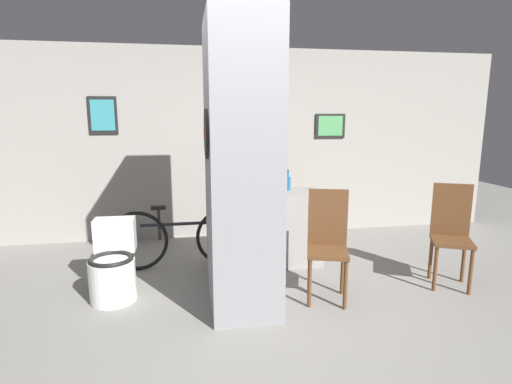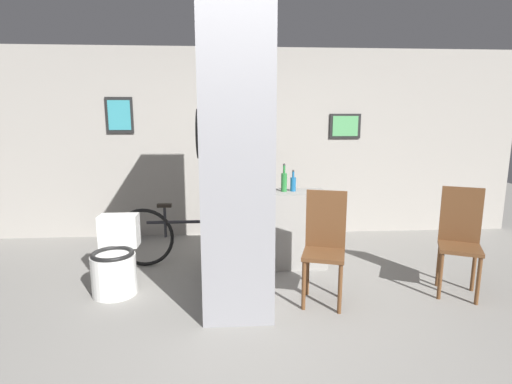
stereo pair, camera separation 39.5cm
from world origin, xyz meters
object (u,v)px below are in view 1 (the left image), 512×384
object	(u,v)px
toilet	(113,267)
chair_near_pillar	(327,241)
bottle_tall	(279,181)
bicycle	(182,238)
chair_by_doorway	(451,231)

from	to	relation	value
toilet	chair_near_pillar	world-z (taller)	chair_near_pillar
chair_near_pillar	bottle_tall	distance (m)	1.06
bicycle	bottle_tall	size ratio (longest dim) A/B	5.22
bicycle	chair_by_doorway	bearing A→B (deg)	-18.58
toilet	chair_near_pillar	distance (m)	2.02
chair_by_doorway	bicycle	xyz separation A→B (m)	(-2.67, 0.90, -0.20)
toilet	chair_by_doorway	xyz separation A→B (m)	(3.31, -0.25, 0.26)
bottle_tall	chair_near_pillar	bearing A→B (deg)	-75.29
bicycle	toilet	bearing A→B (deg)	-134.30
chair_by_doorway	toilet	bearing A→B (deg)	-158.96
chair_near_pillar	bottle_tall	bearing A→B (deg)	121.85
chair_near_pillar	chair_by_doorway	world-z (taller)	same
chair_by_doorway	bottle_tall	world-z (taller)	bottle_tall
bicycle	bottle_tall	bearing A→B (deg)	-2.12
chair_near_pillar	chair_by_doorway	size ratio (longest dim) A/B	1.00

